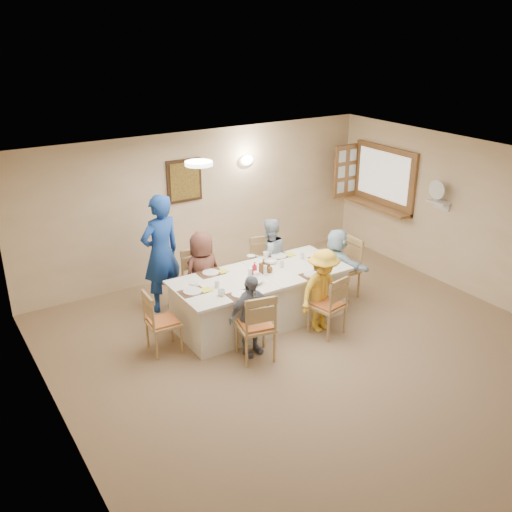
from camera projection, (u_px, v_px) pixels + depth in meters
ground at (325, 360)px, 7.52m from camera, size 7.00×7.00×0.00m
room_walls at (331, 255)px, 6.95m from camera, size 7.00×7.00×7.00m
wall_picture at (184, 181)px, 9.43m from camera, size 0.62×0.05×0.72m
wall_sconce at (247, 160)px, 9.93m from camera, size 0.26×0.09×0.18m
ceiling_light at (199, 163)px, 7.26m from camera, size 0.36×0.36×0.05m
serving_hatch at (384, 178)px, 10.41m from camera, size 0.06×1.50×1.15m
hatch_sill at (377, 206)px, 10.55m from camera, size 0.30×1.50×0.05m
shutter_door at (346, 171)px, 10.88m from camera, size 0.55×0.04×1.00m
fan_shelf at (438, 202)px, 9.36m from camera, size 0.22×0.36×0.03m
desk_fan at (438, 193)px, 9.28m from camera, size 0.30×0.30×0.28m
dining_table at (261, 298)px, 8.38m from camera, size 2.60×1.10×0.76m
chair_back_left at (199, 282)px, 8.68m from camera, size 0.49×0.49×0.95m
chair_back_right at (265, 266)px, 9.28m from camera, size 0.52×0.52×0.91m
chair_front_left at (255, 325)px, 7.42m from camera, size 0.56×0.56×0.98m
chair_front_right at (327, 304)px, 8.03m from camera, size 0.52×0.52×0.91m
chair_left_end at (163, 321)px, 7.59m from camera, size 0.45×0.45×0.89m
chair_right_end at (342, 268)px, 9.11m from camera, size 0.47×0.47×0.98m
diner_back_left at (203, 274)px, 8.51m from camera, size 0.76×0.61×1.31m
diner_back_right at (269, 257)px, 9.11m from camera, size 0.66×0.52×1.30m
diner_front_left at (251, 316)px, 7.48m from camera, size 0.71×0.38×1.14m
diner_front_right at (323, 291)px, 8.06m from camera, size 0.93×0.69×1.24m
diner_right_end at (336, 264)px, 9.01m from camera, size 1.19×0.64×1.18m
caregiver at (161, 253)px, 8.56m from camera, size 0.86×0.72×1.84m
placemat_fl at (240, 295)px, 7.61m from camera, size 0.34×0.25×0.01m
plate_fl at (240, 294)px, 7.61m from camera, size 0.24×0.24×0.01m
napkin_fl at (254, 293)px, 7.66m from camera, size 0.13×0.13×0.01m
placemat_fr at (312, 275)px, 8.21m from camera, size 0.33×0.24×0.01m
plate_fr at (312, 274)px, 8.20m from camera, size 0.23×0.23×0.01m
napkin_fr at (324, 273)px, 8.25m from camera, size 0.15×0.15×0.01m
placemat_bl at (211, 273)px, 8.27m from camera, size 0.37×0.28×0.01m
plate_bl at (211, 272)px, 8.27m from camera, size 0.24×0.24×0.02m
napkin_bl at (223, 271)px, 8.32m from camera, size 0.13×0.13×0.01m
placemat_br at (279, 256)px, 8.86m from camera, size 0.33×0.25×0.01m
plate_br at (279, 256)px, 8.86m from camera, size 0.24×0.24×0.02m
napkin_br at (290, 254)px, 8.91m from camera, size 0.14×0.14×0.01m
placemat_le at (193, 292)px, 7.69m from camera, size 0.35×0.26×0.01m
plate_le at (193, 291)px, 7.69m from camera, size 0.25×0.25×0.02m
napkin_le at (206, 290)px, 7.74m from camera, size 0.15×0.15×0.01m
placemat_re at (322, 258)px, 8.79m from camera, size 0.36×0.27×0.01m
plate_re at (322, 257)px, 8.79m from camera, size 0.26×0.26×0.02m
napkin_re at (333, 256)px, 8.84m from camera, size 0.13×0.13×0.01m
teacup_a at (221, 293)px, 7.59m from camera, size 0.17×0.17×0.08m
teacup_b at (266, 255)px, 8.80m from camera, size 0.16×0.16×0.09m
bowl_a at (255, 281)px, 7.94m from camera, size 0.42×0.42×0.06m
bowl_b at (271, 261)px, 8.61m from camera, size 0.27×0.27×0.06m
condiment_ketchup at (255, 269)px, 8.17m from camera, size 0.11×0.11×0.21m
condiment_brown at (263, 266)px, 8.25m from camera, size 0.13×0.13×0.22m
condiment_malt at (269, 268)px, 8.28m from camera, size 0.18×0.18×0.14m
drinking_glass at (250, 272)px, 8.18m from camera, size 0.07×0.07×0.11m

